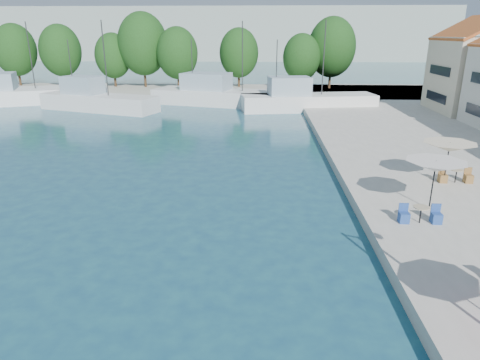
# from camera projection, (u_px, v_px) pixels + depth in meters

# --- Properties ---
(quay_far) EXTENTS (90.00, 16.00, 0.60)m
(quay_far) POSITION_uv_depth(u_px,v_px,m) (197.00, 92.00, 61.96)
(quay_far) COLOR #ACA89C
(quay_far) RESTS_ON ground
(hill_west) EXTENTS (180.00, 40.00, 16.00)m
(hill_west) POSITION_uv_depth(u_px,v_px,m) (172.00, 34.00, 148.24)
(hill_west) COLOR #95A297
(hill_west) RESTS_ON ground
(hill_east) EXTENTS (140.00, 40.00, 12.00)m
(hill_east) POSITION_uv_depth(u_px,v_px,m) (362.00, 39.00, 164.56)
(hill_east) COLOR #95A297
(hill_east) RESTS_ON ground
(trawler_01) EXTENTS (22.61, 13.33, 10.20)m
(trawler_01) POSITION_uv_depth(u_px,v_px,m) (12.00, 95.00, 53.80)
(trawler_01) COLOR white
(trawler_01) RESTS_ON ground
(trawler_02) EXTENTS (14.51, 8.09, 10.20)m
(trawler_02) POSITION_uv_depth(u_px,v_px,m) (96.00, 101.00, 49.15)
(trawler_02) COLOR silver
(trawler_02) RESTS_ON ground
(trawler_03) EXTENTS (19.37, 9.80, 10.20)m
(trawler_03) POSITION_uv_depth(u_px,v_px,m) (224.00, 96.00, 52.85)
(trawler_03) COLOR silver
(trawler_03) RESTS_ON ground
(trawler_04) EXTENTS (15.70, 6.34, 10.20)m
(trawler_04) POSITION_uv_depth(u_px,v_px,m) (305.00, 101.00, 49.08)
(trawler_04) COLOR silver
(trawler_04) RESTS_ON ground
(tree_01) EXTENTS (6.30, 6.30, 9.32)m
(tree_01) POSITION_uv_depth(u_px,v_px,m) (15.00, 50.00, 65.82)
(tree_01) COLOR #3F2B19
(tree_01) RESTS_ON quay_far
(tree_02) EXTENTS (6.22, 6.22, 9.21)m
(tree_02) POSITION_uv_depth(u_px,v_px,m) (60.00, 50.00, 65.36)
(tree_02) COLOR #3F2B19
(tree_02) RESTS_ON quay_far
(tree_03) EXTENTS (5.38, 5.38, 7.96)m
(tree_03) POSITION_uv_depth(u_px,v_px,m) (113.00, 56.00, 64.52)
(tree_03) COLOR #3F2B19
(tree_03) RESTS_ON quay_far
(tree_04) EXTENTS (7.37, 7.37, 10.91)m
(tree_04) POSITION_uv_depth(u_px,v_px,m) (143.00, 44.00, 63.73)
(tree_04) COLOR #3F2B19
(tree_04) RESTS_ON quay_far
(tree_05) EXTENTS (5.95, 5.95, 8.80)m
(tree_05) POSITION_uv_depth(u_px,v_px,m) (177.00, 53.00, 61.97)
(tree_05) COLOR #3F2B19
(tree_05) RESTS_ON quay_far
(tree_06) EXTENTS (5.86, 5.86, 8.67)m
(tree_06) POSITION_uv_depth(u_px,v_px,m) (239.00, 53.00, 64.20)
(tree_06) COLOR #3F2B19
(tree_06) RESTS_ON quay_far
(tree_07) EXTENTS (5.32, 5.32, 7.88)m
(tree_07) POSITION_uv_depth(u_px,v_px,m) (302.00, 57.00, 60.94)
(tree_07) COLOR #3F2B19
(tree_07) RESTS_ON quay_far
(tree_08) EXTENTS (6.89, 6.89, 10.20)m
(tree_08) POSITION_uv_depth(u_px,v_px,m) (332.00, 47.00, 62.24)
(tree_08) COLOR #3F2B19
(tree_08) RESTS_ON quay_far
(umbrella_white) EXTENTS (2.77, 2.77, 2.38)m
(umbrella_white) POSITION_uv_depth(u_px,v_px,m) (436.00, 166.00, 19.59)
(umbrella_white) COLOR black
(umbrella_white) RESTS_ON quay_right
(umbrella_cream) EXTENTS (2.84, 2.84, 2.32)m
(umbrella_cream) POSITION_uv_depth(u_px,v_px,m) (449.00, 147.00, 23.10)
(umbrella_cream) COLOR black
(umbrella_cream) RESTS_ON quay_right
(cafe_table_02) EXTENTS (1.82, 0.70, 0.76)m
(cafe_table_02) POSITION_uv_depth(u_px,v_px,m) (420.00, 217.00, 18.72)
(cafe_table_02) COLOR black
(cafe_table_02) RESTS_ON quay_right
(cafe_table_03) EXTENTS (1.82, 0.70, 0.76)m
(cafe_table_03) POSITION_uv_depth(u_px,v_px,m) (456.00, 178.00, 23.76)
(cafe_table_03) COLOR black
(cafe_table_03) RESTS_ON quay_right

